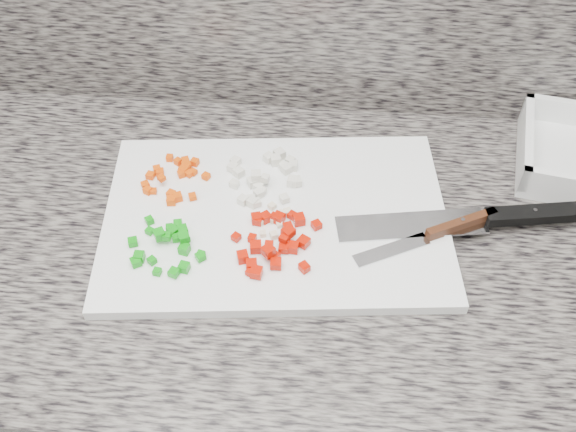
% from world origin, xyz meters
% --- Properties ---
extents(cabinet, '(3.92, 0.62, 0.86)m').
position_xyz_m(cabinet, '(0.00, 1.44, 0.43)').
color(cabinet, silver).
rests_on(cabinet, ground).
extents(countertop, '(3.96, 0.64, 0.04)m').
position_xyz_m(countertop, '(0.00, 1.44, 0.88)').
color(countertop, slate).
rests_on(countertop, cabinet).
extents(cutting_board, '(0.53, 0.38, 0.02)m').
position_xyz_m(cutting_board, '(0.02, 1.46, 0.91)').
color(cutting_board, white).
rests_on(cutting_board, countertop).
extents(carrot_pile, '(0.10, 0.10, 0.02)m').
position_xyz_m(carrot_pile, '(-0.14, 1.52, 0.92)').
color(carrot_pile, '#E54904').
rests_on(carrot_pile, cutting_board).
extents(onion_pile, '(0.12, 0.13, 0.02)m').
position_xyz_m(onion_pile, '(0.00, 1.53, 0.92)').
color(onion_pile, silver).
rests_on(onion_pile, cutting_board).
extents(green_pepper_pile, '(0.11, 0.10, 0.02)m').
position_xyz_m(green_pepper_pile, '(-0.12, 1.38, 0.92)').
color(green_pepper_pile, '#0D910F').
rests_on(green_pepper_pile, cutting_board).
extents(red_pepper_pile, '(0.13, 0.12, 0.03)m').
position_xyz_m(red_pepper_pile, '(0.03, 1.40, 0.93)').
color(red_pepper_pile, '#BB1302').
rests_on(red_pepper_pile, cutting_board).
extents(garlic_pile, '(0.05, 0.07, 0.01)m').
position_xyz_m(garlic_pile, '(0.03, 1.45, 0.92)').
color(garlic_pile, beige).
rests_on(garlic_pile, cutting_board).
extents(chef_knife, '(0.36, 0.10, 0.02)m').
position_xyz_m(chef_knife, '(0.34, 1.48, 0.92)').
color(chef_knife, '#BBBDC2').
rests_on(chef_knife, cutting_board).
extents(paring_knife, '(0.21, 0.12, 0.02)m').
position_xyz_m(paring_knife, '(0.27, 1.45, 0.92)').
color(paring_knife, '#BBBDC2').
rests_on(paring_knife, cutting_board).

